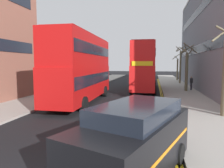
% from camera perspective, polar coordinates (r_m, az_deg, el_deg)
% --- Properties ---
extents(sidewalk_right, '(4.00, 80.00, 0.14)m').
position_cam_1_polar(sidewalk_right, '(20.18, 19.95, -3.87)').
color(sidewalk_right, '#9E9991').
rests_on(sidewalk_right, ground).
extents(sidewalk_left, '(4.00, 80.00, 0.14)m').
position_cam_1_polar(sidewalk_left, '(22.31, -15.28, -2.87)').
color(sidewalk_left, '#9E9991').
rests_on(sidewalk_left, ground).
extents(kerb_line_outer, '(0.10, 56.00, 0.01)m').
position_cam_1_polar(kerb_line_outer, '(18.02, 14.24, -5.03)').
color(kerb_line_outer, yellow).
rests_on(kerb_line_outer, ground).
extents(kerb_line_inner, '(0.10, 56.00, 0.01)m').
position_cam_1_polar(kerb_line_inner, '(18.01, 13.73, -5.02)').
color(kerb_line_inner, yellow).
rests_on(kerb_line_inner, ground).
extents(double_decker_bus_away, '(2.95, 10.85, 5.64)m').
position_cam_1_polar(double_decker_bus_away, '(17.70, -8.27, 4.75)').
color(double_decker_bus_away, '#B20F0F').
rests_on(double_decker_bus_away, ground).
extents(double_decker_bus_oncoming, '(2.80, 10.81, 5.64)m').
position_cam_1_polar(double_decker_bus_oncoming, '(25.54, 8.95, 4.97)').
color(double_decker_bus_oncoming, red).
rests_on(double_decker_bus_oncoming, ground).
extents(taxi_minivan, '(3.44, 5.16, 2.12)m').
position_cam_1_polar(taxi_minivan, '(6.10, 5.80, -15.47)').
color(taxi_minivan, black).
rests_on(taxi_minivan, ground).
extents(pedestrian_far, '(0.34, 0.22, 1.62)m').
position_cam_1_polar(pedestrian_far, '(26.68, 20.93, 0.29)').
color(pedestrian_far, '#2D2D38').
rests_on(pedestrian_far, sidewalk_right).
extents(street_tree_near, '(1.77, 1.90, 5.46)m').
position_cam_1_polar(street_tree_near, '(25.41, 19.84, 4.05)').
color(street_tree_near, '#6B6047').
rests_on(street_tree_near, sidewalk_right).
extents(street_tree_mid, '(1.70, 1.78, 6.19)m').
position_cam_1_polar(street_tree_mid, '(35.36, 18.29, 5.32)').
color(street_tree_mid, '#6B6047').
rests_on(street_tree_mid, sidewalk_right).
extents(street_tree_far, '(1.59, 1.66, 5.07)m').
position_cam_1_polar(street_tree_far, '(41.96, 17.52, 4.22)').
color(street_tree_far, '#6B6047').
rests_on(street_tree_far, sidewalk_right).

